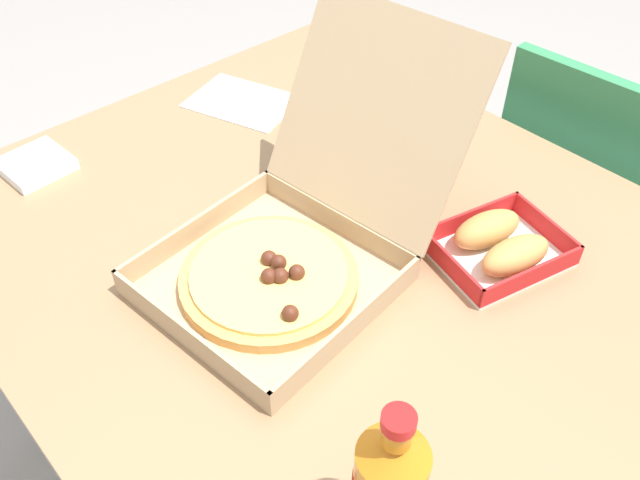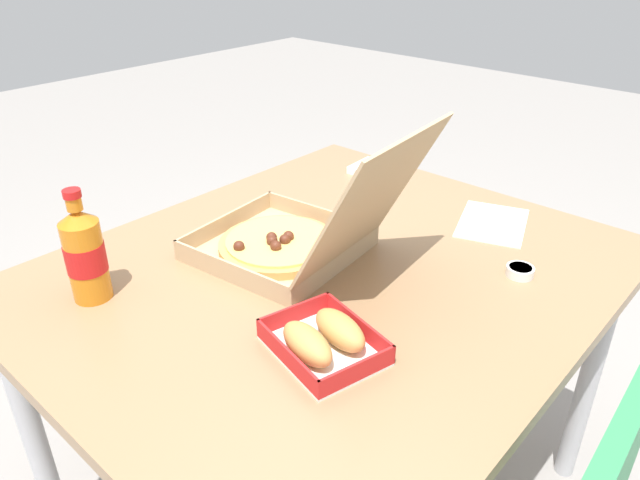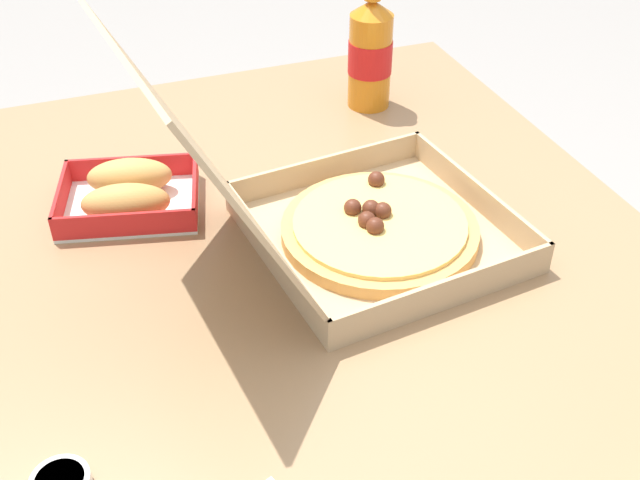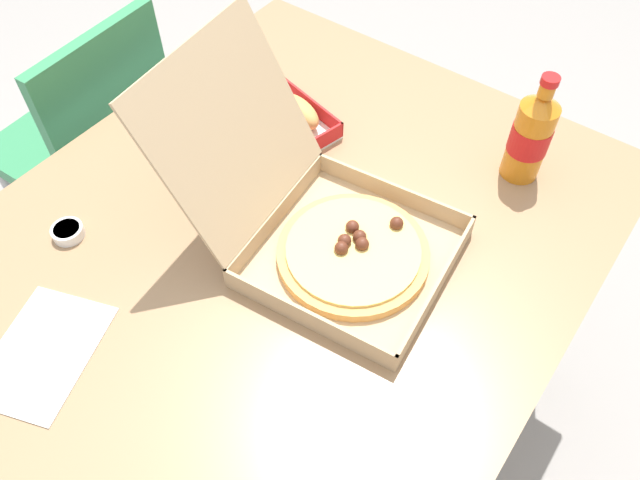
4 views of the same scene
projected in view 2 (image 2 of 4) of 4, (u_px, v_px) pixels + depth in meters
The scene contains 7 objects.
dining_table at pixel (330, 298), 1.27m from camera, with size 1.18×1.00×0.73m.
pizza_box_open at pixel (294, 238), 1.25m from camera, with size 0.36×0.49×0.33m.
bread_side_box at pixel (324, 339), 0.98m from camera, with size 0.19×0.22×0.06m.
cola_bottle at pixel (85, 254), 1.10m from camera, with size 0.07×0.07×0.22m.
paper_menu at pixel (492, 223), 1.41m from camera, with size 0.21×0.15×0.00m, color white.
napkin_pile at pixel (373, 169), 1.70m from camera, with size 0.11×0.11×0.02m, color white.
dipping_sauce_cup at pixel (520, 271), 1.20m from camera, with size 0.06×0.06×0.02m.
Camera 2 is at (0.80, 0.69, 1.37)m, focal length 33.24 mm.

